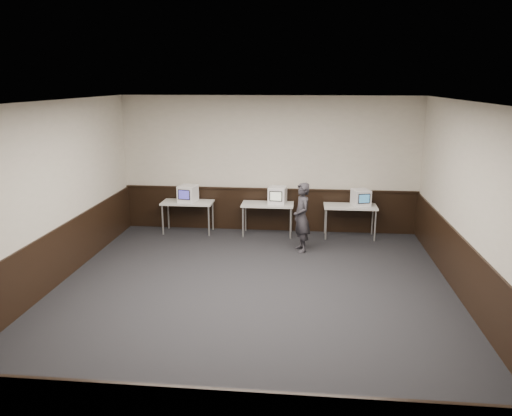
# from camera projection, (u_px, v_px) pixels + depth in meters

# --- Properties ---
(floor) EXTENTS (8.00, 8.00, 0.00)m
(floor) POSITION_uv_depth(u_px,v_px,m) (250.00, 299.00, 8.30)
(floor) COLOR black
(floor) RESTS_ON ground
(ceiling) EXTENTS (8.00, 8.00, 0.00)m
(ceiling) POSITION_uv_depth(u_px,v_px,m) (250.00, 103.00, 7.51)
(ceiling) COLOR white
(ceiling) RESTS_ON back_wall
(back_wall) EXTENTS (7.00, 0.00, 7.00)m
(back_wall) POSITION_uv_depth(u_px,v_px,m) (269.00, 165.00, 11.76)
(back_wall) COLOR beige
(back_wall) RESTS_ON ground
(front_wall) EXTENTS (7.00, 0.00, 7.00)m
(front_wall) POSITION_uv_depth(u_px,v_px,m) (195.00, 324.00, 4.05)
(front_wall) COLOR beige
(front_wall) RESTS_ON ground
(left_wall) EXTENTS (0.00, 8.00, 8.00)m
(left_wall) POSITION_uv_depth(u_px,v_px,m) (40.00, 200.00, 8.25)
(left_wall) COLOR beige
(left_wall) RESTS_ON ground
(right_wall) EXTENTS (0.00, 8.00, 8.00)m
(right_wall) POSITION_uv_depth(u_px,v_px,m) (479.00, 211.00, 7.56)
(right_wall) COLOR beige
(right_wall) RESTS_ON ground
(wainscot_back) EXTENTS (6.98, 0.04, 1.00)m
(wainscot_back) POSITION_uv_depth(u_px,v_px,m) (269.00, 210.00, 12.02)
(wainscot_back) COLOR black
(wainscot_back) RESTS_ON back_wall
(wainscot_left) EXTENTS (0.04, 7.98, 1.00)m
(wainscot_left) POSITION_uv_depth(u_px,v_px,m) (48.00, 263.00, 8.52)
(wainscot_left) COLOR black
(wainscot_left) RESTS_ON left_wall
(wainscot_right) EXTENTS (0.04, 7.98, 1.00)m
(wainscot_right) POSITION_uv_depth(u_px,v_px,m) (470.00, 279.00, 7.84)
(wainscot_right) COLOR black
(wainscot_right) RESTS_ON right_wall
(wainscot_rail) EXTENTS (6.98, 0.06, 0.04)m
(wainscot_rail) POSITION_uv_depth(u_px,v_px,m) (269.00, 189.00, 11.87)
(wainscot_rail) COLOR black
(wainscot_rail) RESTS_ON wainscot_back
(desk_left) EXTENTS (1.20, 0.60, 0.75)m
(desk_left) POSITION_uv_depth(u_px,v_px,m) (188.00, 205.00, 11.79)
(desk_left) COLOR silver
(desk_left) RESTS_ON ground
(desk_center) EXTENTS (1.20, 0.60, 0.75)m
(desk_center) POSITION_uv_depth(u_px,v_px,m) (268.00, 207.00, 11.60)
(desk_center) COLOR silver
(desk_center) RESTS_ON ground
(desk_right) EXTENTS (1.20, 0.60, 0.75)m
(desk_right) POSITION_uv_depth(u_px,v_px,m) (350.00, 209.00, 11.42)
(desk_right) COLOR silver
(desk_right) RESTS_ON ground
(emac_left) EXTENTS (0.47, 0.48, 0.39)m
(emac_left) POSITION_uv_depth(u_px,v_px,m) (188.00, 194.00, 11.71)
(emac_left) COLOR white
(emac_left) RESTS_ON desk_left
(emac_center) EXTENTS (0.44, 0.47, 0.39)m
(emac_center) POSITION_uv_depth(u_px,v_px,m) (277.00, 195.00, 11.55)
(emac_center) COLOR white
(emac_center) RESTS_ON desk_center
(emac_right) EXTENTS (0.47, 0.48, 0.37)m
(emac_right) POSITION_uv_depth(u_px,v_px,m) (361.00, 198.00, 11.36)
(emac_right) COLOR white
(emac_right) RESTS_ON desk_right
(person) EXTENTS (0.51, 0.62, 1.48)m
(person) POSITION_uv_depth(u_px,v_px,m) (302.00, 217.00, 10.46)
(person) COLOR #29272C
(person) RESTS_ON ground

